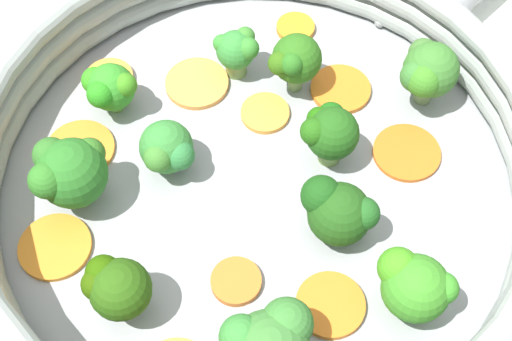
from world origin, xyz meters
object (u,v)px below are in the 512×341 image
at_px(broccoli_floret_4, 329,132).
at_px(broccoli_floret_0, 415,285).
at_px(carrot_slice_6, 265,113).
at_px(carrot_slice_0, 80,149).
at_px(carrot_slice_9, 55,247).
at_px(broccoli_floret_7, 337,210).
at_px(broccoli_floret_8, 427,71).
at_px(carrot_slice_2, 236,281).
at_px(broccoli_floret_1, 289,59).
at_px(broccoli_floret_3, 115,286).
at_px(broccoli_floret_10, 237,50).
at_px(carrot_slice_4, 407,153).
at_px(carrot_slice_1, 341,89).
at_px(broccoli_floret_5, 109,87).
at_px(broccoli_floret_9, 167,149).
at_px(carrot_slice_7, 109,78).
at_px(carrot_slice_3, 295,28).
at_px(carrot_slice_10, 330,305).
at_px(skillet, 256,188).
at_px(carrot_slice_8, 197,83).
at_px(broccoli_floret_2, 69,171).

bearing_deg(broccoli_floret_4, broccoli_floret_0, -48.73).
xyz_separation_m(carrot_slice_6, broccoli_floret_0, (0.13, -0.11, 0.03)).
relative_size(carrot_slice_0, carrot_slice_9, 1.03).
relative_size(broccoli_floret_7, broccoli_floret_8, 0.98).
distance_m(carrot_slice_2, broccoli_floret_1, 0.16).
xyz_separation_m(broccoli_floret_3, broccoli_floret_10, (0.00, 0.19, -0.01)).
bearing_deg(broccoli_floret_4, carrot_slice_4, 20.91).
height_order(carrot_slice_1, broccoli_floret_1, broccoli_floret_1).
height_order(broccoli_floret_1, broccoli_floret_10, broccoli_floret_1).
xyz_separation_m(broccoli_floret_5, broccoli_floret_9, (0.06, -0.03, -0.00)).
distance_m(carrot_slice_1, carrot_slice_7, 0.17).
bearing_deg(carrot_slice_1, broccoli_floret_4, -84.37).
height_order(carrot_slice_0, carrot_slice_1, carrot_slice_1).
bearing_deg(carrot_slice_9, carrot_slice_3, 68.93).
xyz_separation_m(carrot_slice_0, broccoli_floret_0, (0.24, -0.04, 0.03)).
bearing_deg(broccoli_floret_9, broccoli_floret_5, 149.73).
xyz_separation_m(broccoli_floret_7, broccoli_floret_9, (-0.12, 0.01, -0.00)).
relative_size(broccoli_floret_0, broccoli_floret_9, 1.20).
bearing_deg(carrot_slice_6, broccoli_floret_1, 75.37).
distance_m(carrot_slice_10, broccoli_floret_5, 0.21).
bearing_deg(carrot_slice_9, carrot_slice_7, 100.94).
xyz_separation_m(carrot_slice_0, carrot_slice_4, (0.21, 0.07, 0.00)).
bearing_deg(carrot_slice_3, carrot_slice_9, -111.07).
distance_m(skillet, carrot_slice_9, 0.14).
bearing_deg(broccoli_floret_10, carrot_slice_0, -127.71).
bearing_deg(carrot_slice_0, skillet, 7.20).
distance_m(broccoli_floret_5, broccoli_floret_7, 0.18).
bearing_deg(carrot_slice_2, carrot_slice_8, 120.40).
bearing_deg(broccoli_floret_2, broccoli_floret_3, -45.17).
xyz_separation_m(broccoli_floret_1, broccoli_floret_8, (0.09, 0.02, 0.00)).
bearing_deg(carrot_slice_0, carrot_slice_8, 55.46).
distance_m(broccoli_floret_1, broccoli_floret_5, 0.13).
bearing_deg(broccoli_floret_5, carrot_slice_1, 24.77).
relative_size(broccoli_floret_3, broccoli_floret_5, 1.16).
bearing_deg(broccoli_floret_4, broccoli_floret_7, -68.49).
bearing_deg(carrot_slice_4, carrot_slice_8, 176.79).
relative_size(carrot_slice_9, broccoli_floret_5, 1.12).
xyz_separation_m(carrot_slice_3, broccoli_floret_7, (0.08, -0.16, 0.02)).
bearing_deg(broccoli_floret_10, carrot_slice_2, -70.38).
bearing_deg(carrot_slice_4, broccoli_floret_9, -156.81).
distance_m(carrot_slice_2, broccoli_floret_4, 0.11).
relative_size(carrot_slice_3, carrot_slice_7, 0.84).
bearing_deg(carrot_slice_3, skillet, -83.31).
bearing_deg(carrot_slice_9, broccoli_floret_8, 44.95).
height_order(broccoli_floret_0, broccoli_floret_9, broccoli_floret_0).
height_order(carrot_slice_3, broccoli_floret_7, broccoli_floret_7).
relative_size(carrot_slice_1, carrot_slice_9, 0.94).
bearing_deg(carrot_slice_3, carrot_slice_0, -124.42).
distance_m(carrot_slice_8, broccoli_floret_7, 0.15).
bearing_deg(broccoli_floret_0, carrot_slice_3, 124.38).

